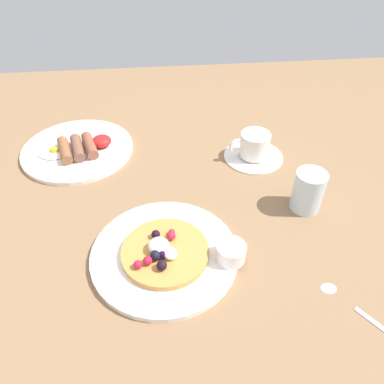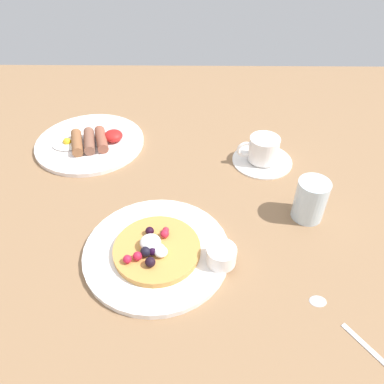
{
  "view_description": "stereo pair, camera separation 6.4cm",
  "coord_description": "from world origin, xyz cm",
  "px_view_note": "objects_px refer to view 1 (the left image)",
  "views": [
    {
      "loc": [
        -3.7,
        -55.88,
        53.61
      ],
      "look_at": [
        2.05,
        0.31,
        4.0
      ],
      "focal_mm": 34.79,
      "sensor_mm": 36.0,
      "label": 1
    },
    {
      "loc": [
        2.69,
        -56.17,
        53.61
      ],
      "look_at": [
        2.05,
        0.31,
        4.0
      ],
      "focal_mm": 34.79,
      "sensor_mm": 36.0,
      "label": 2
    }
  ],
  "objects_px": {
    "syrup_ramekin": "(231,252)",
    "water_glass": "(308,191)",
    "coffee_cup": "(254,144)",
    "teaspoon": "(349,303)",
    "breakfast_plate": "(78,150)",
    "pancake_plate": "(165,254)",
    "coffee_saucer": "(253,156)"
  },
  "relations": [
    {
      "from": "coffee_cup",
      "to": "water_glass",
      "type": "relative_size",
      "value": 1.15
    },
    {
      "from": "coffee_saucer",
      "to": "syrup_ramekin",
      "type": "bearing_deg",
      "value": -110.11
    },
    {
      "from": "syrup_ramekin",
      "to": "coffee_cup",
      "type": "distance_m",
      "value": 0.33
    },
    {
      "from": "teaspoon",
      "to": "breakfast_plate",
      "type": "bearing_deg",
      "value": 135.64
    },
    {
      "from": "water_glass",
      "to": "breakfast_plate",
      "type": "bearing_deg",
      "value": 152.98
    },
    {
      "from": "pancake_plate",
      "to": "coffee_saucer",
      "type": "relative_size",
      "value": 1.87
    },
    {
      "from": "teaspoon",
      "to": "water_glass",
      "type": "bearing_deg",
      "value": 89.53
    },
    {
      "from": "coffee_cup",
      "to": "syrup_ramekin",
      "type": "bearing_deg",
      "value": -109.83
    },
    {
      "from": "pancake_plate",
      "to": "syrup_ramekin",
      "type": "bearing_deg",
      "value": -12.84
    },
    {
      "from": "syrup_ramekin",
      "to": "coffee_cup",
      "type": "relative_size",
      "value": 0.52
    },
    {
      "from": "syrup_ramekin",
      "to": "pancake_plate",
      "type": "bearing_deg",
      "value": 167.16
    },
    {
      "from": "syrup_ramekin",
      "to": "breakfast_plate",
      "type": "height_order",
      "value": "syrup_ramekin"
    },
    {
      "from": "breakfast_plate",
      "to": "coffee_cup",
      "type": "height_order",
      "value": "coffee_cup"
    },
    {
      "from": "breakfast_plate",
      "to": "coffee_cup",
      "type": "relative_size",
      "value": 2.7
    },
    {
      "from": "syrup_ramekin",
      "to": "coffee_cup",
      "type": "height_order",
      "value": "coffee_cup"
    },
    {
      "from": "pancake_plate",
      "to": "water_glass",
      "type": "height_order",
      "value": "water_glass"
    },
    {
      "from": "breakfast_plate",
      "to": "water_glass",
      "type": "xyz_separation_m",
      "value": [
        0.5,
        -0.25,
        0.04
      ]
    },
    {
      "from": "coffee_cup",
      "to": "teaspoon",
      "type": "distance_m",
      "value": 0.42
    },
    {
      "from": "syrup_ramekin",
      "to": "water_glass",
      "type": "distance_m",
      "value": 0.22
    },
    {
      "from": "syrup_ramekin",
      "to": "coffee_saucer",
      "type": "bearing_deg",
      "value": 69.89
    },
    {
      "from": "pancake_plate",
      "to": "water_glass",
      "type": "distance_m",
      "value": 0.31
    },
    {
      "from": "pancake_plate",
      "to": "coffee_cup",
      "type": "height_order",
      "value": "coffee_cup"
    },
    {
      "from": "coffee_cup",
      "to": "water_glass",
      "type": "height_order",
      "value": "water_glass"
    },
    {
      "from": "coffee_cup",
      "to": "teaspoon",
      "type": "relative_size",
      "value": 0.74
    },
    {
      "from": "coffee_cup",
      "to": "pancake_plate",
      "type": "bearing_deg",
      "value": -128.62
    },
    {
      "from": "syrup_ramekin",
      "to": "coffee_cup",
      "type": "bearing_deg",
      "value": 70.17
    },
    {
      "from": "pancake_plate",
      "to": "breakfast_plate",
      "type": "distance_m",
      "value": 0.41
    },
    {
      "from": "coffee_saucer",
      "to": "water_glass",
      "type": "relative_size",
      "value": 1.63
    },
    {
      "from": "coffee_saucer",
      "to": "pancake_plate",
      "type": "bearing_deg",
      "value": -128.81
    },
    {
      "from": "teaspoon",
      "to": "pancake_plate",
      "type": "bearing_deg",
      "value": 156.34
    },
    {
      "from": "pancake_plate",
      "to": "coffee_cup",
      "type": "relative_size",
      "value": 2.65
    },
    {
      "from": "coffee_saucer",
      "to": "water_glass",
      "type": "height_order",
      "value": "water_glass"
    }
  ]
}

